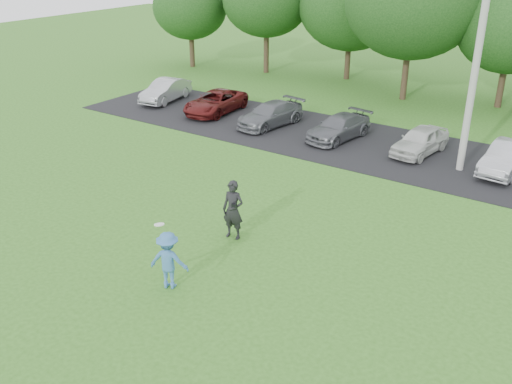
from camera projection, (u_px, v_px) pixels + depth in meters
ground at (186, 276)px, 16.08m from camera, size 100.00×100.00×0.00m
parking_lot at (374, 147)px, 25.84m from camera, size 32.00×6.50×0.03m
utility_pole at (480, 40)px, 21.16m from camera, size 0.28×0.28×10.45m
frisbee_player at (169, 260)px, 15.27m from camera, size 1.22×0.97×1.97m
camera_bystander at (233, 210)px, 17.75m from camera, size 0.76×0.56×1.93m
parked_cars at (392, 136)px, 25.37m from camera, size 28.23×4.77×1.23m
tree_row at (483, 14)px, 30.38m from camera, size 42.39×9.85×8.64m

